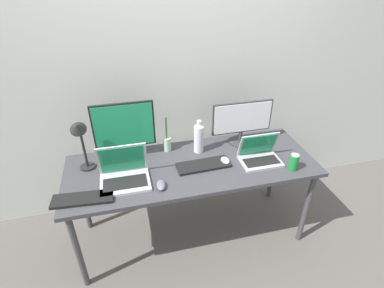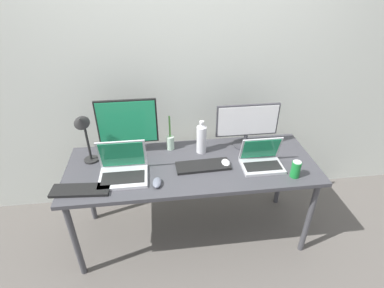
{
  "view_description": "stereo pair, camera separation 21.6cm",
  "coord_description": "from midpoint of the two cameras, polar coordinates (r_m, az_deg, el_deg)",
  "views": [
    {
      "loc": [
        -0.44,
        -1.78,
        2.06
      ],
      "look_at": [
        0.0,
        0.0,
        0.92
      ],
      "focal_mm": 28.0,
      "sensor_mm": 36.0,
      "label": 1
    },
    {
      "loc": [
        -0.23,
        -1.82,
        2.06
      ],
      "look_at": [
        0.0,
        0.0,
        0.92
      ],
      "focal_mm": 28.0,
      "sensor_mm": 36.0,
      "label": 2
    }
  ],
  "objects": [
    {
      "name": "ground_plane",
      "position": [
        2.76,
        2.33,
        -16.53
      ],
      "size": [
        16.0,
        16.0,
        0.0
      ],
      "primitive_type": "plane",
      "color": "#5B5651"
    },
    {
      "name": "wall_back",
      "position": [
        2.53,
        0.8,
        14.4
      ],
      "size": [
        7.0,
        0.08,
        2.6
      ],
      "primitive_type": "cube",
      "color": "silver",
      "rests_on": "ground"
    },
    {
      "name": "work_desk",
      "position": [
        2.29,
        2.7,
        -5.2
      ],
      "size": [
        1.87,
        0.69,
        0.74
      ],
      "color": "#424247",
      "rests_on": "ground"
    },
    {
      "name": "monitor_left",
      "position": [
        2.28,
        -9.53,
        3.42
      ],
      "size": [
        0.45,
        0.19,
        0.46
      ],
      "color": "black",
      "rests_on": "work_desk"
    },
    {
      "name": "monitor_center",
      "position": [
        2.44,
        12.99,
        3.73
      ],
      "size": [
        0.5,
        0.2,
        0.37
      ],
      "color": "#38383D",
      "rests_on": "work_desk"
    },
    {
      "name": "laptop_silver",
      "position": [
        2.14,
        -10.24,
        -4.69
      ],
      "size": [
        0.34,
        0.26,
        0.27
      ],
      "color": "silver",
      "rests_on": "work_desk"
    },
    {
      "name": "laptop_secondary",
      "position": [
        2.3,
        15.72,
        -2.92
      ],
      "size": [
        0.3,
        0.21,
        0.22
      ],
      "color": "#B7B7BC",
      "rests_on": "work_desk"
    },
    {
      "name": "keyboard_main",
      "position": [
        2.1,
        -17.75,
        -8.48
      ],
      "size": [
        0.39,
        0.15,
        0.02
      ],
      "primitive_type": "cube",
      "rotation": [
        0.0,
        0.0,
        -0.08
      ],
      "color": "black",
      "rests_on": "work_desk"
    },
    {
      "name": "keyboard_aux",
      "position": [
        2.23,
        4.9,
        -4.27
      ],
      "size": [
        0.41,
        0.16,
        0.02
      ],
      "primitive_type": "cube",
      "rotation": [
        0.0,
        0.0,
        0.04
      ],
      "color": "black",
      "rests_on": "work_desk"
    },
    {
      "name": "mouse_by_keyboard",
      "position": [
        2.27,
        9.17,
        -3.64
      ],
      "size": [
        0.06,
        0.09,
        0.03
      ],
      "primitive_type": "ellipsoid",
      "rotation": [
        0.0,
        0.0,
        0.0
      ],
      "color": "silver",
      "rests_on": "work_desk"
    },
    {
      "name": "mouse_by_laptop",
      "position": [
        2.06,
        -3.69,
        -7.46
      ],
      "size": [
        0.07,
        0.11,
        0.04
      ],
      "primitive_type": "ellipsoid",
      "rotation": [
        0.0,
        0.0,
        -0.09
      ],
      "color": "slate",
      "rests_on": "work_desk"
    },
    {
      "name": "water_bottle",
      "position": [
        2.34,
        4.45,
        1.07
      ],
      "size": [
        0.08,
        0.08,
        0.27
      ],
      "color": "silver",
      "rests_on": "work_desk"
    },
    {
      "name": "soda_can_near_keyboard",
      "position": [
        2.26,
        21.78,
        -4.58
      ],
      "size": [
        0.07,
        0.07,
        0.13
      ],
      "color": "#197F33",
      "rests_on": "work_desk"
    },
    {
      "name": "bamboo_vase",
      "position": [
        2.4,
        -1.59,
        0.4
      ],
      "size": [
        0.06,
        0.06,
        0.29
      ],
      "color": "#B2D1B7",
      "rests_on": "work_desk"
    },
    {
      "name": "desk_lamp",
      "position": [
        2.21,
        -17.39,
        2.44
      ],
      "size": [
        0.11,
        0.18,
        0.43
      ],
      "color": "black",
      "rests_on": "work_desk"
    }
  ]
}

